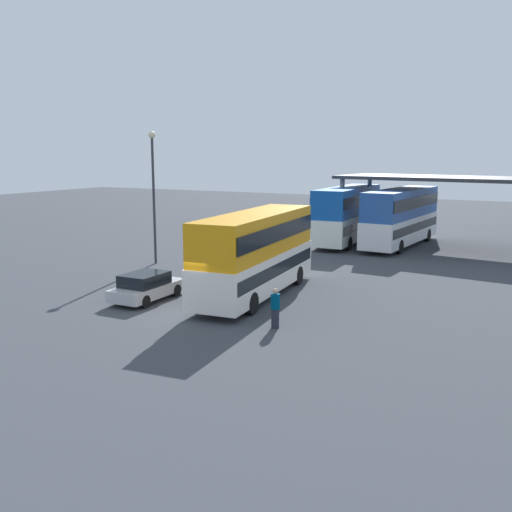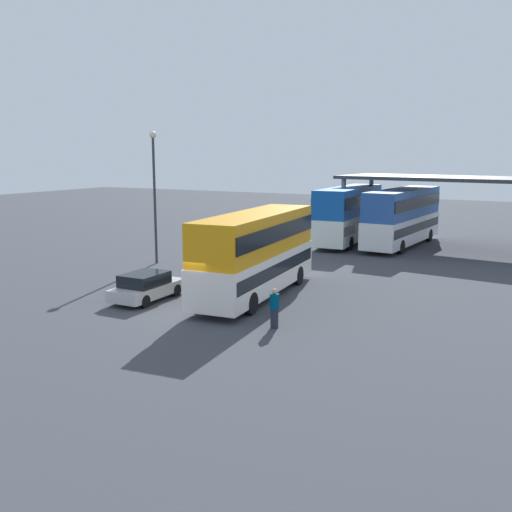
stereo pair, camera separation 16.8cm
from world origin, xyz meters
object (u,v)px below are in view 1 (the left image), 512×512
(parked_hatchback, at_px, (147,287))
(double_decker_mid_row, at_px, (401,215))
(pedestrian_waiting, at_px, (275,308))
(double_decker_main, at_px, (256,251))
(lamppost_tall, at_px, (153,182))
(double_decker_near_canopy, at_px, (348,213))

(parked_hatchback, distance_m, double_decker_mid_row, 23.05)
(parked_hatchback, relative_size, pedestrian_waiting, 2.44)
(double_decker_main, bearing_deg, double_decker_mid_row, -12.44)
(lamppost_tall, distance_m, pedestrian_waiting, 16.15)
(double_decker_near_canopy, height_order, pedestrian_waiting, double_decker_near_canopy)
(double_decker_main, xyz_separation_m, parked_hatchback, (-4.20, -3.25, -1.58))
(parked_hatchback, bearing_deg, double_decker_main, -53.33)
(parked_hatchback, distance_m, pedestrian_waiting, 7.45)
(parked_hatchback, distance_m, double_decker_near_canopy, 21.77)
(double_decker_mid_row, xyz_separation_m, pedestrian_waiting, (0.83, -23.11, -1.54))
(double_decker_main, relative_size, double_decker_mid_row, 0.92)
(double_decker_main, bearing_deg, double_decker_near_canopy, 0.02)
(double_decker_main, distance_m, parked_hatchback, 5.54)
(pedestrian_waiting, bearing_deg, double_decker_mid_row, -0.51)
(lamppost_tall, bearing_deg, double_decker_main, -24.83)
(lamppost_tall, bearing_deg, double_decker_mid_row, 50.03)
(double_decker_near_canopy, bearing_deg, double_decker_main, -177.09)
(double_decker_main, relative_size, double_decker_near_canopy, 0.97)
(double_decker_main, bearing_deg, lamppost_tall, 59.87)
(double_decker_near_canopy, bearing_deg, double_decker_mid_row, -85.78)
(double_decker_mid_row, height_order, lamppost_tall, lamppost_tall)
(parked_hatchback, distance_m, lamppost_tall, 10.46)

